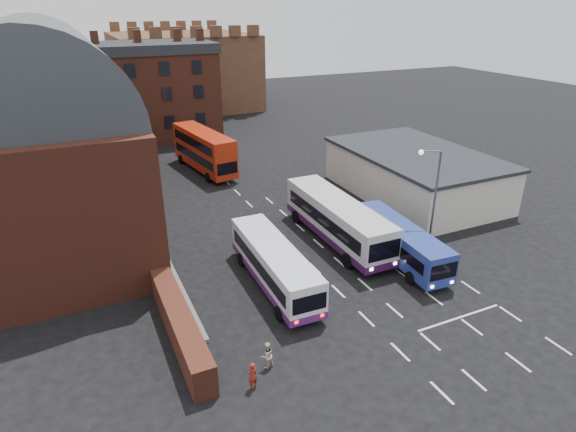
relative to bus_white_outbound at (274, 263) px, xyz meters
name	(u,v)px	position (x,y,z in m)	size (l,w,h in m)	color
ground	(359,312)	(3.38, -4.84, -1.66)	(180.00, 180.00, 0.00)	black
railway_station	(45,133)	(-12.12, 16.16, 5.97)	(12.00, 28.00, 16.00)	#602B1E
forecourt_wall	(180,325)	(-6.82, -2.84, -0.76)	(1.20, 10.00, 1.80)	#602B1E
cream_building	(414,173)	(18.38, 9.16, 0.49)	(10.40, 16.40, 4.25)	beige
brick_terrace	(128,98)	(-2.62, 41.16, 3.84)	(22.00, 10.00, 11.00)	brown
castle_keep	(183,70)	(9.38, 61.16, 4.34)	(22.00, 22.00, 12.00)	brown
bus_white_outbound	(274,263)	(0.00, 0.00, 0.00)	(2.81, 10.37, 2.81)	white
bus_white_inbound	(337,218)	(6.87, 3.77, 0.29)	(3.10, 12.14, 3.31)	silver
bus_blue	(400,240)	(9.38, -0.63, -0.11)	(2.93, 9.79, 2.64)	navy
bus_red_double	(204,150)	(2.41, 24.40, 0.67)	(4.04, 11.19, 4.38)	#B4260E
street_lamp	(432,193)	(11.73, -0.63, 3.07)	(1.49, 0.79, 7.85)	#505357
pedestrian_red	(252,376)	(-4.60, -7.94, -0.93)	(0.53, 0.35, 1.46)	maroon
pedestrian_beige	(267,355)	(-3.42, -6.89, -0.94)	(0.70, 0.55, 1.45)	beige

